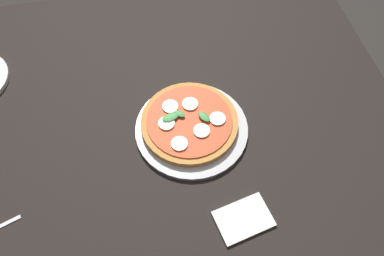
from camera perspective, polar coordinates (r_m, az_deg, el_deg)
name	(u,v)px	position (r m, az deg, el deg)	size (l,w,h in m)	color
ground_plane	(165,216)	(1.75, -4.00, -12.88)	(6.00, 6.00, 0.00)	#2D2B28
dining_table	(152,139)	(1.14, -5.97, -1.69)	(1.43, 1.16, 0.75)	black
serving_tray	(192,129)	(1.05, 0.00, -0.12)	(0.31, 0.31, 0.01)	#B2B2B7
pizza	(190,122)	(1.04, -0.35, 0.90)	(0.26, 0.26, 0.03)	#C6843F
napkin	(244,219)	(0.95, 7.71, -13.20)	(0.13, 0.09, 0.01)	white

